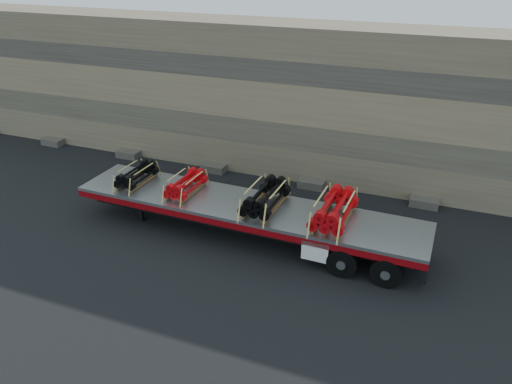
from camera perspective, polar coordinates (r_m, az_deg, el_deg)
ground at (r=19.91m, az=-2.96°, el=-4.02°), size 120.00×120.00×0.00m
rock_wall at (r=24.14m, az=3.31°, el=10.56°), size 44.00×3.00×7.00m
trailer at (r=19.03m, az=-1.22°, el=-3.18°), size 13.57×2.86×1.35m
bundle_front at (r=20.79m, az=-13.48°, el=1.85°), size 0.97×1.89×0.67m
bundle_midfront at (r=19.61m, az=-8.02°, el=0.83°), size 0.99×1.93×0.68m
bundle_midrear at (r=18.23m, az=1.08°, el=-0.68°), size 1.22×2.36×0.83m
bundle_rear at (r=17.55m, az=8.91°, el=-2.09°), size 1.27×2.47×0.87m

